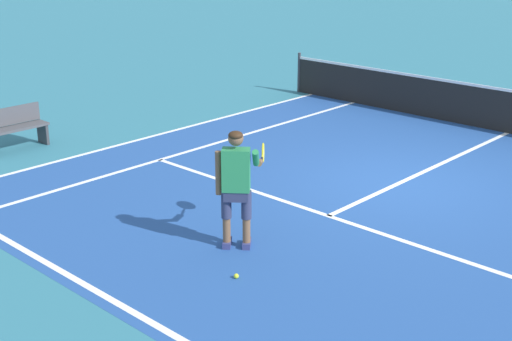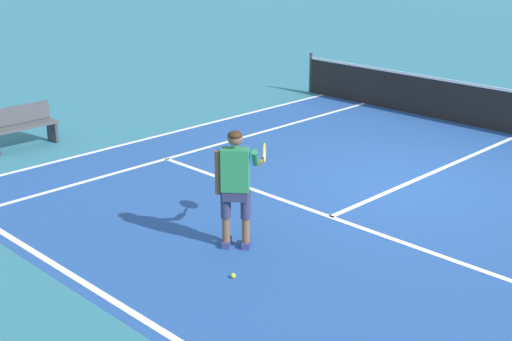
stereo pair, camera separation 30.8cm
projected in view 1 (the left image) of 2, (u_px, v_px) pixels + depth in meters
ground_plane at (399, 183)px, 12.54m from camera, size 80.00×80.00×0.00m
court_inner_surface at (374, 195)px, 11.99m from camera, size 10.98×10.70×0.00m
line_baseline at (128, 309)px, 8.43m from camera, size 10.98×0.10×0.01m
line_service at (329, 216)px, 11.12m from camera, size 8.23×0.10×0.01m
line_centre_service at (433, 168)px, 13.33m from camera, size 0.10×6.40×0.01m
line_singles_left at (207, 146)px, 14.64m from camera, size 0.10×10.30×0.01m
line_doubles_left at (164, 133)px, 15.53m from camera, size 0.10×10.30×0.01m
tennis_net at (510, 111)px, 15.38m from camera, size 11.96×0.08×1.07m
tennis_player at (237, 181)px, 9.75m from camera, size 0.66×1.19×1.71m
tennis_ball_near_feet at (236, 276)px, 9.16m from camera, size 0.07×0.07×0.07m
courtside_bench at (12, 128)px, 14.27m from camera, size 0.40×1.40×0.85m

